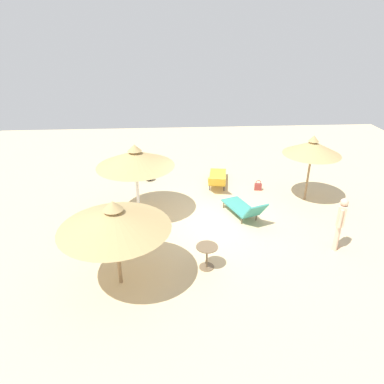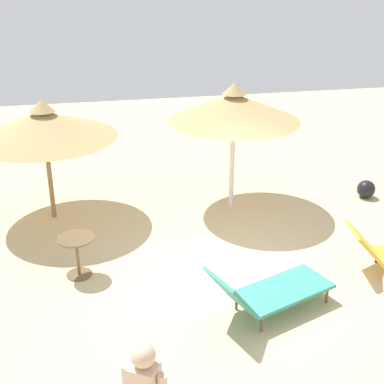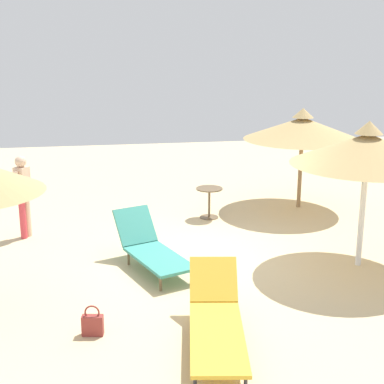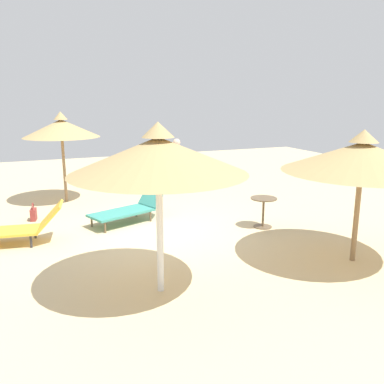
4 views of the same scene
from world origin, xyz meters
TOP-DOWN VIEW (x-y plane):
  - ground at (0.00, 0.00)m, footprint 24.00×24.00m
  - parasol_umbrella_back at (-0.69, -2.60)m, footprint 2.57×2.57m
  - parasol_umbrella_far_left at (2.89, -2.82)m, footprint 2.71×2.71m
  - lounge_chair_near_right at (-0.20, 1.02)m, footprint 2.03×1.32m
  - lounge_chair_front at (-2.86, 0.44)m, footprint 2.32×1.03m
  - person_standing_far_right at (1.81, 3.34)m, footprint 0.39×0.32m
  - handbag at (-2.36, 2.02)m, footprint 0.17×0.30m
  - side_table_round at (2.43, -0.54)m, footprint 0.59×0.59m

SIDE VIEW (x-z plane):
  - ground at x=0.00m, z-range -0.10..0.00m
  - handbag at x=-2.36m, z-range -0.06..0.38m
  - lounge_chair_front at x=-2.86m, z-range -0.06..0.75m
  - lounge_chair_near_right at x=-0.20m, z-range -0.07..0.81m
  - side_table_round at x=2.43m, z-range 0.12..0.81m
  - person_standing_far_right at x=1.81m, z-range 0.11..1.78m
  - parasol_umbrella_far_left at x=2.89m, z-range 0.71..3.07m
  - parasol_umbrella_back at x=-0.69m, z-range 0.80..3.35m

